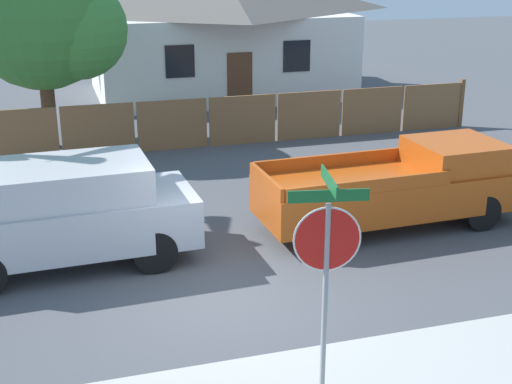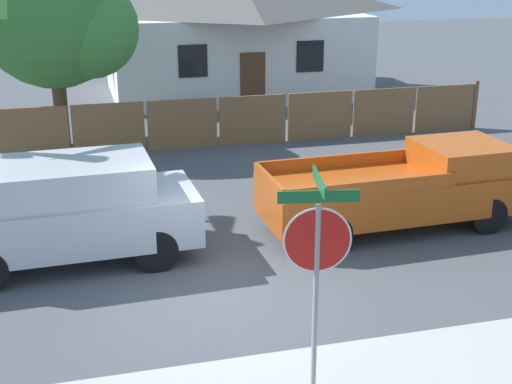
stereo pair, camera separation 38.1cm
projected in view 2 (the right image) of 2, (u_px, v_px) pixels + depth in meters
ground_plane at (225, 293)px, 12.03m from camera, size 80.00×80.00×0.00m
wooden_fence at (253, 120)px, 20.70m from camera, size 14.56×0.12×1.53m
house at (233, 27)px, 27.20m from camera, size 10.07×6.62×4.91m
oak_tree at (60, 16)px, 19.51m from camera, size 4.40×4.19×5.89m
red_suv at (66, 209)px, 12.88m from camera, size 4.73×2.13×1.91m
orange_pickup at (405, 188)px, 14.57m from camera, size 5.55×2.06×1.69m
stop_sign at (317, 253)px, 8.54m from camera, size 0.96×0.87×3.04m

